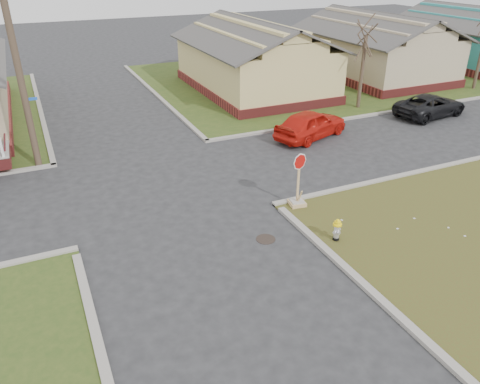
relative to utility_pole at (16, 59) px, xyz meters
name	(u,v)px	position (x,y,z in m)	size (l,w,h in m)	color
ground	(197,247)	(4.20, -8.90, -4.66)	(120.00, 120.00, 0.00)	#262628
verge_far_right	(379,69)	(26.20, 9.10, -4.64)	(37.00, 19.00, 0.05)	#2F4518
curbs	(156,184)	(4.20, -3.90, -4.66)	(80.00, 40.00, 0.12)	gray
manhole	(266,239)	(6.40, -9.40, -4.66)	(0.64, 0.64, 0.01)	black
side_house_yellow	(254,58)	(14.20, 7.60, -2.47)	(7.60, 11.60, 4.70)	maroon
side_house_tan	(375,47)	(24.20, 7.60, -2.47)	(7.60, 11.60, 4.70)	maroon
side_house_teal	(472,37)	(34.20, 7.60, -2.47)	(7.60, 11.60, 4.70)	maroon
utility_pole	(16,59)	(0.00, 0.00, 0.00)	(1.80, 0.28, 9.00)	#433226
tree_mid_right	(362,72)	(18.20, 1.30, -2.51)	(0.22, 0.22, 4.20)	#433226
fire_hydrant	(337,229)	(8.44, -10.44, -4.19)	(0.29, 0.29, 0.78)	black
stop_sign	(298,194)	(8.50, -7.86, -4.17)	(0.59, 0.57, 2.07)	tan
red_sedan	(311,124)	(12.80, -1.89, -3.94)	(1.71, 4.24, 1.45)	red
dark_pickup	(431,105)	(20.96, -1.68, -4.04)	(2.07, 4.50, 1.25)	black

